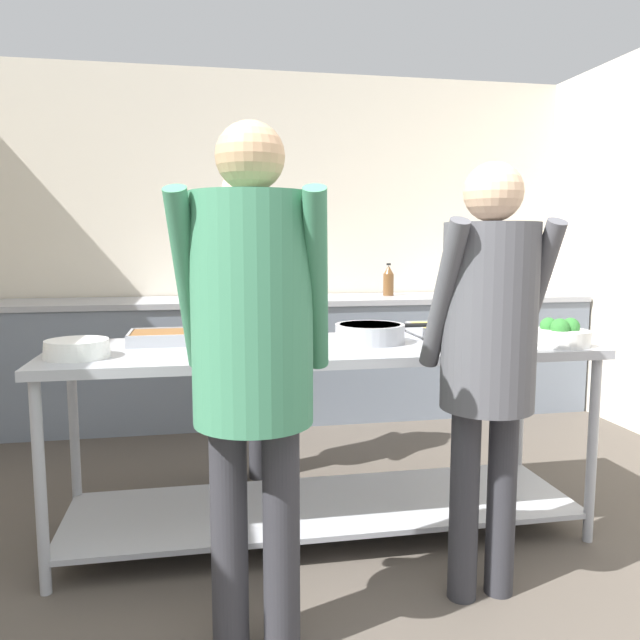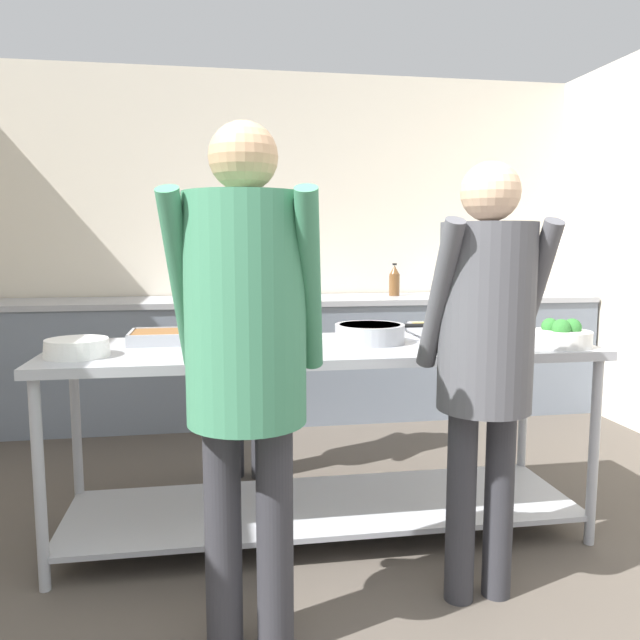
% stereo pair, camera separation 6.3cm
% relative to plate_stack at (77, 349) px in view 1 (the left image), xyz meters
% --- Properties ---
extents(wall_rear, '(4.97, 0.06, 2.65)m').
position_rel_plate_stack_xyz_m(wall_rear, '(1.05, 2.43, 0.42)').
color(wall_rear, beige).
rests_on(wall_rear, ground_plane).
extents(back_counter, '(4.81, 0.65, 0.92)m').
position_rel_plate_stack_xyz_m(back_counter, '(1.05, 2.06, -0.45)').
color(back_counter, slate).
rests_on(back_counter, ground_plane).
extents(serving_counter, '(2.39, 0.74, 0.87)m').
position_rel_plate_stack_xyz_m(serving_counter, '(1.03, 0.12, -0.32)').
color(serving_counter, '#9EA0A8').
rests_on(serving_counter, ground_plane).
extents(plate_stack, '(0.26, 0.26, 0.07)m').
position_rel_plate_stack_xyz_m(plate_stack, '(0.00, 0.00, 0.00)').
color(plate_stack, white).
rests_on(plate_stack, serving_counter).
extents(serving_tray_roast, '(0.36, 0.27, 0.05)m').
position_rel_plate_stack_xyz_m(serving_tray_roast, '(0.34, 0.30, -0.01)').
color(serving_tray_roast, '#9EA0A8').
rests_on(serving_tray_roast, serving_counter).
extents(serving_tray_greens, '(0.42, 0.30, 0.05)m').
position_rel_plate_stack_xyz_m(serving_tray_greens, '(0.77, 0.26, -0.01)').
color(serving_tray_greens, '#9EA0A8').
rests_on(serving_tray_greens, serving_counter).
extents(sauce_pan, '(0.46, 0.32, 0.08)m').
position_rel_plate_stack_xyz_m(sauce_pan, '(1.25, 0.15, 0.01)').
color(sauce_pan, '#9EA0A8').
rests_on(sauce_pan, serving_counter).
extents(serving_tray_vegetables, '(0.38, 0.28, 0.05)m').
position_rel_plate_stack_xyz_m(serving_tray_vegetables, '(1.70, 0.31, -0.01)').
color(serving_tray_vegetables, '#9EA0A8').
rests_on(serving_tray_vegetables, serving_counter).
extents(broccoli_bowl, '(0.25, 0.25, 0.12)m').
position_rel_plate_stack_xyz_m(broccoli_bowl, '(2.06, -0.09, 0.01)').
color(broccoli_bowl, silver).
rests_on(broccoli_bowl, serving_counter).
extents(guest_serving_left, '(0.52, 0.41, 1.69)m').
position_rel_plate_stack_xyz_m(guest_serving_left, '(0.65, -0.68, 0.13)').
color(guest_serving_left, '#2D2D33').
rests_on(guest_serving_left, ground_plane).
extents(guest_serving_right, '(0.44, 0.34, 1.61)m').
position_rel_plate_stack_xyz_m(guest_serving_right, '(1.51, -0.51, 0.09)').
color(guest_serving_right, '#2D2D33').
rests_on(guest_serving_right, ground_plane).
extents(cook_behind_counter, '(0.50, 0.42, 1.72)m').
position_rel_plate_stack_xyz_m(cook_behind_counter, '(0.71, 0.86, 0.16)').
color(cook_behind_counter, '#2D2D33').
rests_on(cook_behind_counter, ground_plane).
extents(water_bottle, '(0.08, 0.08, 0.25)m').
position_rel_plate_stack_xyz_m(water_bottle, '(1.93, 2.12, 0.12)').
color(water_bottle, brown).
rests_on(water_bottle, back_counter).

